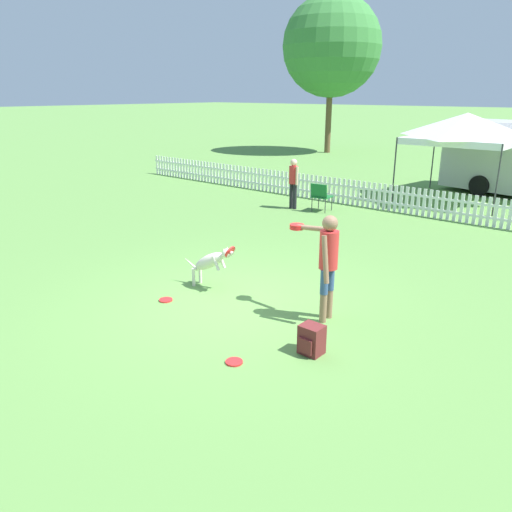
# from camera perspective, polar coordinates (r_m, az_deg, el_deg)

# --- Properties ---
(ground_plane) EXTENTS (240.00, 240.00, 0.00)m
(ground_plane) POSITION_cam_1_polar(r_m,az_deg,el_deg) (8.28, -2.14, -5.47)
(ground_plane) COLOR #5B8C42
(handler_person) EXTENTS (1.01, 0.56, 1.64)m
(handler_person) POSITION_cam_1_polar(r_m,az_deg,el_deg) (7.44, 8.04, 0.08)
(handler_person) COLOR #8C664C
(handler_person) RESTS_ON ground_plane
(leaping_dog) EXTENTS (1.14, 0.33, 0.86)m
(leaping_dog) POSITION_cam_1_polar(r_m,az_deg,el_deg) (8.76, -5.18, -0.58)
(leaping_dog) COLOR beige
(leaping_dog) RESTS_ON ground_plane
(frisbee_near_handler) EXTENTS (0.23, 0.23, 0.02)m
(frisbee_near_handler) POSITION_cam_1_polar(r_m,az_deg,el_deg) (8.52, -10.27, -4.96)
(frisbee_near_handler) COLOR red
(frisbee_near_handler) RESTS_ON ground_plane
(frisbee_near_dog) EXTENTS (0.23, 0.23, 0.02)m
(frisbee_near_dog) POSITION_cam_1_polar(r_m,az_deg,el_deg) (6.58, -2.52, -12.00)
(frisbee_near_dog) COLOR red
(frisbee_near_dog) RESTS_ON ground_plane
(backpack_on_grass) EXTENTS (0.30, 0.29, 0.41)m
(backpack_on_grass) POSITION_cam_1_polar(r_m,az_deg,el_deg) (6.74, 6.34, -9.49)
(backpack_on_grass) COLOR maroon
(backpack_on_grass) RESTS_ON ground_plane
(picket_fence) EXTENTS (23.98, 0.04, 0.77)m
(picket_fence) POSITION_cam_1_polar(r_m,az_deg,el_deg) (14.70, 19.28, 5.69)
(picket_fence) COLOR white
(picket_fence) RESTS_ON ground_plane
(folding_chair_blue_left) EXTENTS (0.56, 0.58, 0.83)m
(folding_chair_blue_left) POSITION_cam_1_polar(r_m,az_deg,el_deg) (14.66, 7.42, 6.95)
(folding_chair_blue_left) COLOR #333338
(folding_chair_blue_left) RESTS_ON ground_plane
(canopy_tent_main) EXTENTS (3.10, 3.10, 2.72)m
(canopy_tent_main) POSITION_cam_1_polar(r_m,az_deg,el_deg) (17.17, 22.88, 13.30)
(canopy_tent_main) COLOR #333338
(canopy_tent_main) RESTS_ON ground_plane
(spectator_standing) EXTENTS (0.40, 0.27, 1.47)m
(spectator_standing) POSITION_cam_1_polar(r_m,az_deg,el_deg) (14.90, 4.30, 8.73)
(spectator_standing) COLOR black
(spectator_standing) RESTS_ON ground_plane
(tree_left_grove) EXTENTS (5.36, 5.36, 8.36)m
(tree_left_grove) POSITION_cam_1_polar(r_m,az_deg,el_deg) (29.60, 8.64, 22.60)
(tree_left_grove) COLOR brown
(tree_left_grove) RESTS_ON ground_plane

